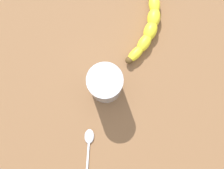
% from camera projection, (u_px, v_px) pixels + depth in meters
% --- Properties ---
extents(wooden_tabletop, '(1.20, 1.20, 0.03)m').
position_uv_depth(wooden_tabletop, '(133.00, 79.00, 0.78)').
color(wooden_tabletop, brown).
rests_on(wooden_tabletop, ground).
extents(banana, '(0.19, 0.16, 0.03)m').
position_uv_depth(banana, '(149.00, 23.00, 0.76)').
color(banana, yellow).
rests_on(banana, wooden_tabletop).
extents(smoothie_glass, '(0.08, 0.08, 0.13)m').
position_uv_depth(smoothie_glass, '(105.00, 84.00, 0.70)').
color(smoothie_glass, silver).
rests_on(smoothie_glass, wooden_tabletop).
extents(teaspoon, '(0.08, 0.10, 0.01)m').
position_uv_depth(teaspoon, '(89.00, 139.00, 0.73)').
color(teaspoon, silver).
rests_on(teaspoon, wooden_tabletop).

